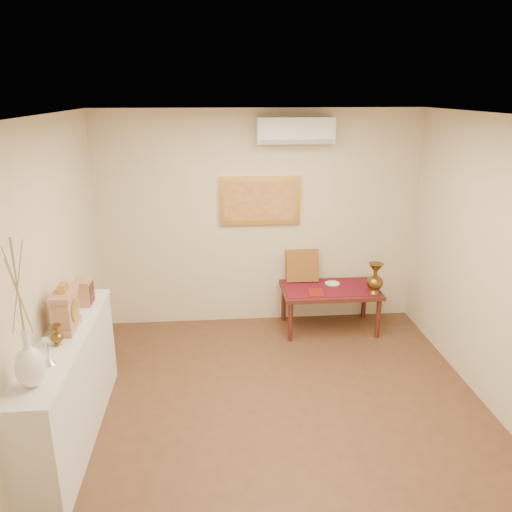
{
  "coord_description": "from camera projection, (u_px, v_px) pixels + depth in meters",
  "views": [
    {
      "loc": [
        -0.57,
        -3.78,
        2.89
      ],
      "look_at": [
        -0.14,
        1.15,
        1.24
      ],
      "focal_mm": 35.0,
      "sensor_mm": 36.0,
      "label": 1
    }
  ],
  "objects": [
    {
      "name": "ceiling",
      "position": [
        289.0,
        118.0,
        3.68
      ],
      "size": [
        4.5,
        4.5,
        0.0
      ],
      "primitive_type": "plane",
      "rotation": [
        3.14,
        0.0,
        0.0
      ],
      "color": "white",
      "rests_on": "ground"
    },
    {
      "name": "white_vase",
      "position": [
        22.0,
        315.0,
        3.23
      ],
      "size": [
        0.2,
        0.2,
        1.06
      ],
      "primitive_type": null,
      "color": "white",
      "rests_on": "display_ledge"
    },
    {
      "name": "mantel_clock",
      "position": [
        66.0,
        310.0,
        4.15
      ],
      "size": [
        0.17,
        0.36,
        0.41
      ],
      "color": "tan",
      "rests_on": "display_ledge"
    },
    {
      "name": "brass_urn_small",
      "position": [
        56.0,
        332.0,
        3.9
      ],
      "size": [
        0.1,
        0.1,
        0.22
      ],
      "primitive_type": null,
      "color": "brown",
      "rests_on": "display_ledge"
    },
    {
      "name": "cushion",
      "position": [
        302.0,
        266.0,
        6.37
      ],
      "size": [
        0.41,
        0.18,
        0.42
      ],
      "primitive_type": "cube",
      "rotation": [
        -0.21,
        0.0,
        0.0
      ],
      "color": "maroon",
      "rests_on": "table_cloth"
    },
    {
      "name": "plate",
      "position": [
        332.0,
        283.0,
        6.32
      ],
      "size": [
        0.18,
        0.18,
        0.01
      ],
      "primitive_type": "cylinder",
      "color": "white",
      "rests_on": "table_cloth"
    },
    {
      "name": "floor",
      "position": [
        282.0,
        425.0,
        4.54
      ],
      "size": [
        4.5,
        4.5,
        0.0
      ],
      "primitive_type": "plane",
      "color": "brown",
      "rests_on": "ground"
    },
    {
      "name": "table_cloth",
      "position": [
        330.0,
        288.0,
        6.21
      ],
      "size": [
        1.14,
        0.59,
        0.01
      ],
      "primitive_type": "cube",
      "color": "maroon",
      "rests_on": "low_table"
    },
    {
      "name": "menu",
      "position": [
        316.0,
        292.0,
        6.05
      ],
      "size": [
        0.2,
        0.27,
        0.01
      ],
      "primitive_type": "cube",
      "rotation": [
        0.0,
        0.0,
        -0.09
      ],
      "color": "maroon",
      "rests_on": "table_cloth"
    },
    {
      "name": "display_ledge",
      "position": [
        70.0,
        388.0,
        4.23
      ],
      "size": [
        0.37,
        2.02,
        0.98
      ],
      "color": "silver",
      "rests_on": "floor"
    },
    {
      "name": "painting",
      "position": [
        260.0,
        201.0,
        6.13
      ],
      "size": [
        1.0,
        0.06,
        0.6
      ],
      "color": "gold",
      "rests_on": "wall_back"
    },
    {
      "name": "wooden_chest",
      "position": [
        84.0,
        292.0,
        4.66
      ],
      "size": [
        0.16,
        0.21,
        0.24
      ],
      "color": "tan",
      "rests_on": "display_ledge"
    },
    {
      "name": "wall_front",
      "position": [
        365.0,
        499.0,
        1.98
      ],
      "size": [
        4.0,
        0.02,
        2.7
      ],
      "primitive_type": "cube",
      "color": "beige",
      "rests_on": "ground"
    },
    {
      "name": "wall_back",
      "position": [
        260.0,
        220.0,
        6.24
      ],
      "size": [
        4.0,
        0.02,
        2.7
      ],
      "primitive_type": "cube",
      "color": "beige",
      "rests_on": "ground"
    },
    {
      "name": "brass_urn_tall",
      "position": [
        375.0,
        275.0,
        5.98
      ],
      "size": [
        0.2,
        0.2,
        0.46
      ],
      "primitive_type": null,
      "color": "brown",
      "rests_on": "table_cloth"
    },
    {
      "name": "candlestick",
      "position": [
        47.0,
        352.0,
        3.63
      ],
      "size": [
        0.1,
        0.1,
        0.21
      ],
      "primitive_type": null,
      "color": "silver",
      "rests_on": "display_ledge"
    },
    {
      "name": "wall_left",
      "position": [
        35.0,
        295.0,
        3.95
      ],
      "size": [
        0.02,
        4.5,
        2.7
      ],
      "primitive_type": "cube",
      "color": "beige",
      "rests_on": "ground"
    },
    {
      "name": "ac_unit",
      "position": [
        295.0,
        130.0,
        5.8
      ],
      "size": [
        0.9,
        0.25,
        0.3
      ],
      "color": "silver",
      "rests_on": "wall_back"
    },
    {
      "name": "low_table",
      "position": [
        330.0,
        293.0,
        6.23
      ],
      "size": [
        1.2,
        0.7,
        0.55
      ],
      "color": "#4D1C17",
      "rests_on": "floor"
    }
  ]
}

